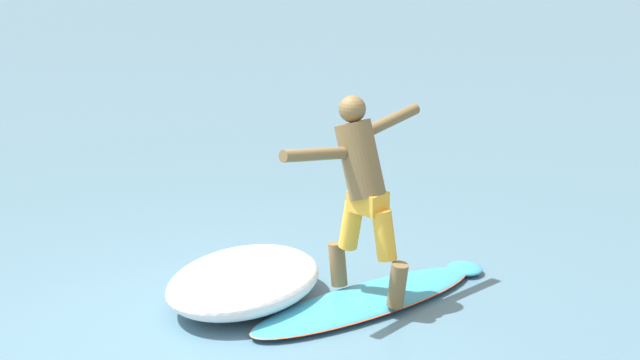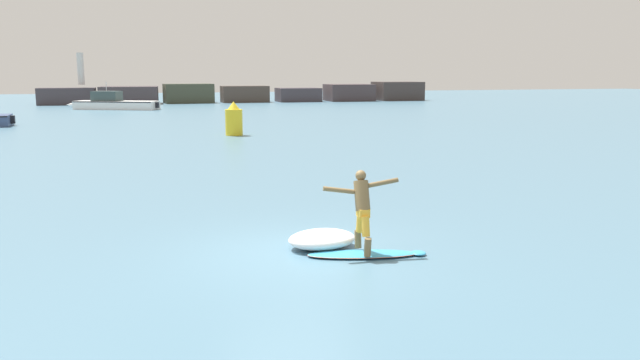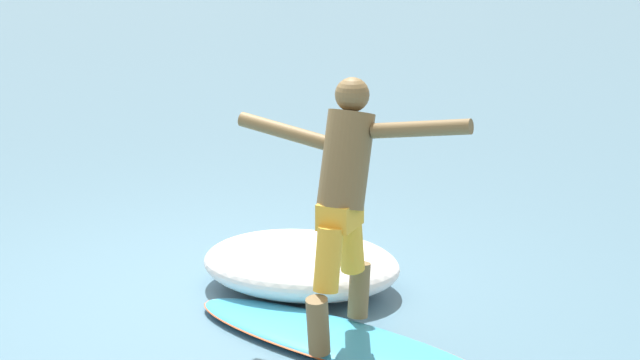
% 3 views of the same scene
% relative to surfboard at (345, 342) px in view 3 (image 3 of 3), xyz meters
% --- Properties ---
extents(ground_plane, '(200.00, 200.00, 0.00)m').
position_rel_surfboard_xyz_m(ground_plane, '(-1.24, 0.55, -0.04)').
color(ground_plane, slate).
extents(surfboard, '(2.33, 1.04, 0.22)m').
position_rel_surfboard_xyz_m(surfboard, '(0.00, 0.00, 0.00)').
color(surfboard, '#389BC8').
rests_on(surfboard, ground).
extents(surfer, '(1.49, 0.78, 1.56)m').
position_rel_surfboard_xyz_m(surfer, '(-0.04, 0.07, 0.94)').
color(surfer, brown).
rests_on(surfer, surfboard).
extents(wave_foam_at_tail, '(1.47, 1.15, 0.37)m').
position_rel_surfboard_xyz_m(wave_foam_at_tail, '(-0.62, 0.76, 0.14)').
color(wave_foam_at_tail, white).
rests_on(wave_foam_at_tail, ground).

